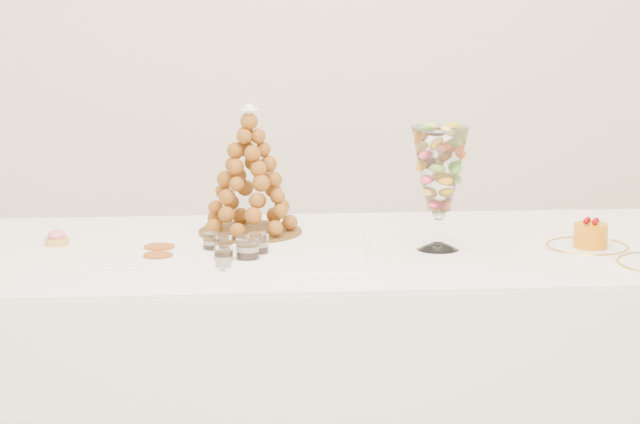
{
  "coord_description": "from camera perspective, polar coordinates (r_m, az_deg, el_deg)",
  "views": [
    {
      "loc": [
        -0.11,
        -2.9,
        1.58
      ],
      "look_at": [
        -0.0,
        0.22,
        0.93
      ],
      "focal_mm": 70.0,
      "sensor_mm": 36.0,
      "label": 1
    }
  ],
  "objects": [
    {
      "name": "verrine_c",
      "position": [
        3.1,
        -2.84,
        -1.62
      ],
      "size": [
        0.06,
        0.06,
        0.07
      ],
      "primitive_type": "cylinder",
      "rotation": [
        0.0,
        0.0,
        -0.14
      ],
      "color": "white",
      "rests_on": "buffet_table"
    },
    {
      "name": "verrine_d",
      "position": [
        3.03,
        -4.43,
        -2.04
      ],
      "size": [
        0.05,
        0.05,
        0.06
      ],
      "primitive_type": "cylinder",
      "rotation": [
        0.0,
        0.0,
        -0.01
      ],
      "color": "white",
      "rests_on": "buffet_table"
    },
    {
      "name": "verrine_b",
      "position": [
        3.13,
        -4.44,
        -1.59
      ],
      "size": [
        0.06,
        0.06,
        0.06
      ],
      "primitive_type": "cylinder",
      "rotation": [
        0.0,
        0.0,
        0.24
      ],
      "color": "white",
      "rests_on": "buffet_table"
    },
    {
      "name": "cake_plate",
      "position": [
        3.29,
        12.11,
        -1.62
      ],
      "size": [
        0.22,
        0.22,
        0.01
      ],
      "primitive_type": "cylinder",
      "color": "white",
      "rests_on": "buffet_table"
    },
    {
      "name": "macaron_vase",
      "position": [
        3.2,
        5.49,
        1.89
      ],
      "size": [
        0.15,
        0.15,
        0.32
      ],
      "color": "white",
      "rests_on": "buffet_table"
    },
    {
      "name": "croquembouche",
      "position": [
        3.29,
        -3.24,
        1.9
      ],
      "size": [
        0.28,
        0.28,
        0.34
      ],
      "rotation": [
        0.0,
        0.0,
        -0.14
      ],
      "color": "brown",
      "rests_on": "lace_tray"
    },
    {
      "name": "mousse_cake",
      "position": [
        3.28,
        12.26,
        -1.03
      ],
      "size": [
        0.09,
        0.09,
        0.08
      ],
      "color": "orange",
      "rests_on": "cake_plate"
    },
    {
      "name": "ramekin_back",
      "position": [
        3.16,
        -7.35,
        -1.85
      ],
      "size": [
        0.09,
        0.09,
        0.03
      ],
      "primitive_type": "cylinder",
      "color": "white",
      "rests_on": "buffet_table"
    },
    {
      "name": "verrine_a",
      "position": [
        3.15,
        -4.94,
        -1.51
      ],
      "size": [
        0.05,
        0.05,
        0.06
      ],
      "primitive_type": "cylinder",
      "rotation": [
        0.0,
        0.0,
        0.02
      ],
      "color": "white",
      "rests_on": "buffet_table"
    },
    {
      "name": "lace_tray",
      "position": [
        3.26,
        -3.79,
        -1.4
      ],
      "size": [
        0.68,
        0.53,
        0.02
      ],
      "primitive_type": "cube",
      "rotation": [
        0.0,
        0.0,
        -0.05
      ],
      "color": "white",
      "rests_on": "buffet_table"
    },
    {
      "name": "buffet_table",
      "position": [
        3.38,
        2.45,
        -8.42
      ],
      "size": [
        2.2,
        0.95,
        0.82
      ],
      "rotation": [
        0.0,
        0.0,
        0.04
      ],
      "color": "white",
      "rests_on": "ground"
    },
    {
      "name": "verrine_e",
      "position": [
        3.04,
        -3.33,
        -1.85
      ],
      "size": [
        0.06,
        0.06,
        0.08
      ],
      "primitive_type": "cylinder",
      "rotation": [
        0.0,
        0.0,
        -0.06
      ],
      "color": "white",
      "rests_on": "buffet_table"
    },
    {
      "name": "ramekin_front",
      "position": [
        3.08,
        -7.42,
        -2.23
      ],
      "size": [
        0.08,
        0.08,
        0.03
      ],
      "primitive_type": "cylinder",
      "color": "white",
      "rests_on": "buffet_table"
    },
    {
      "name": "pink_tart",
      "position": [
        3.35,
        -11.94,
        -1.2
      ],
      "size": [
        0.06,
        0.06,
        0.04
      ],
      "color": "tan",
      "rests_on": "buffet_table"
    }
  ]
}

